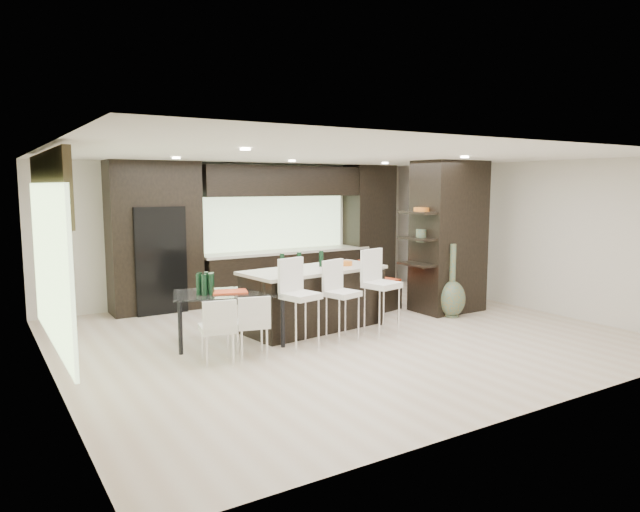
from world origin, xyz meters
TOP-DOWN VIEW (x-y plane):
  - ground at (0.00, 0.00)m, footprint 8.00×8.00m
  - back_wall at (0.00, 3.50)m, footprint 8.00×0.02m
  - left_wall at (-4.00, 0.00)m, footprint 0.02×7.00m
  - right_wall at (4.00, 0.00)m, footprint 0.02×7.00m
  - ceiling at (0.00, 0.00)m, footprint 8.00×7.00m
  - window_left at (-3.96, 0.20)m, footprint 0.04×3.20m
  - window_back at (0.60, 3.46)m, footprint 3.40×0.04m
  - stone_accent at (-3.93, 0.20)m, footprint 0.08×3.00m
  - ceiling_spots at (0.00, 0.25)m, footprint 4.00×3.00m
  - back_cabinetry at (0.50, 3.17)m, footprint 6.80×0.68m
  - refrigerator at (-1.90, 3.12)m, footprint 0.90×0.68m
  - partition_column at (2.60, 0.40)m, footprint 1.20×0.80m
  - kitchen_island at (-0.14, 0.56)m, footprint 2.43×1.29m
  - stool_left at (-0.85, -0.26)m, footprint 0.54×0.54m
  - stool_mid at (-0.14, -0.25)m, footprint 0.52×0.52m
  - stool_right at (0.57, -0.27)m, footprint 0.56×0.56m
  - bench at (1.23, 1.03)m, footprint 1.53×0.89m
  - floor_vase at (2.30, -0.03)m, footprint 0.48×0.48m
  - dining_table at (-1.63, 0.43)m, footprint 1.76×1.31m
  - chair_near at (-1.63, -0.30)m, footprint 0.51×0.51m
  - chair_far at (-2.11, -0.30)m, footprint 0.50×0.50m
  - chair_end at (-0.55, 0.43)m, footprint 0.44×0.44m

SIDE VIEW (x-z plane):
  - ground at x=0.00m, z-range 0.00..0.00m
  - bench at x=1.23m, z-range 0.00..0.55m
  - dining_table at x=-1.63m, z-range 0.00..0.75m
  - chair_near at x=-1.63m, z-range 0.00..0.78m
  - chair_far at x=-2.11m, z-range 0.00..0.79m
  - chair_end at x=-0.55m, z-range 0.00..0.81m
  - stool_mid at x=-0.14m, z-range 0.00..0.95m
  - kitchen_island at x=-0.14m, z-range 0.00..0.97m
  - stool_left at x=-0.85m, z-range 0.00..1.01m
  - stool_right at x=0.57m, z-range 0.00..1.05m
  - floor_vase at x=2.30m, z-range 0.00..1.27m
  - refrigerator at x=-1.90m, z-range 0.00..1.90m
  - back_wall at x=0.00m, z-range 0.00..2.70m
  - left_wall at x=-4.00m, z-range 0.00..2.70m
  - right_wall at x=4.00m, z-range 0.00..2.70m
  - window_left at x=-3.96m, z-range 0.40..2.30m
  - back_cabinetry at x=0.50m, z-range 0.00..2.70m
  - partition_column at x=2.60m, z-range 0.00..2.70m
  - window_back at x=0.60m, z-range 0.95..2.15m
  - stone_accent at x=-3.93m, z-range 1.85..2.65m
  - ceiling_spots at x=0.00m, z-range 2.67..2.69m
  - ceiling at x=0.00m, z-range 2.69..2.71m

